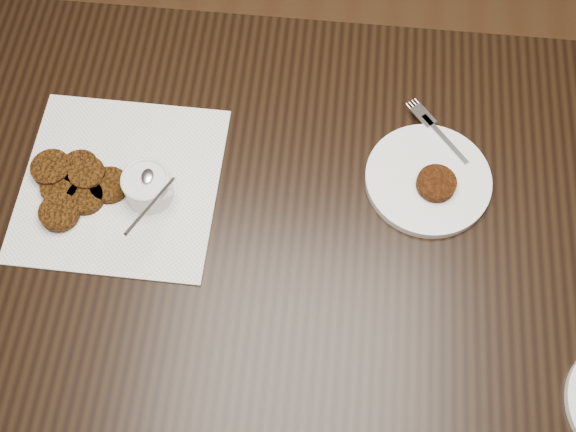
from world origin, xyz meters
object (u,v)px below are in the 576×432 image
object	(u,v)px
table	(316,304)
napkin	(120,184)
sauce_ramekin	(144,178)
plate_with_patty	(429,177)

from	to	relation	value
table	napkin	xyz separation A→B (m)	(-0.36, 0.06, 0.38)
table	sauce_ramekin	bearing A→B (deg)	172.03
table	sauce_ramekin	distance (m)	0.53
plate_with_patty	table	bearing A→B (deg)	-145.40
table	plate_with_patty	world-z (taller)	plate_with_patty
napkin	plate_with_patty	world-z (taller)	plate_with_patty
table	plate_with_patty	bearing A→B (deg)	34.60
table	napkin	bearing A→B (deg)	170.82
napkin	plate_with_patty	xyz separation A→B (m)	(0.53, 0.06, 0.01)
table	napkin	world-z (taller)	napkin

